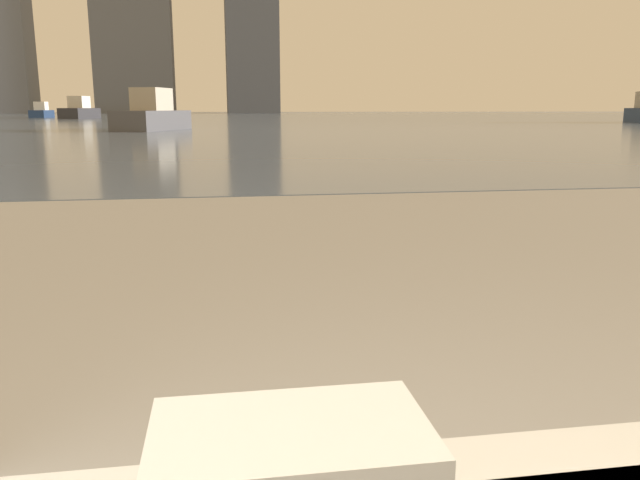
# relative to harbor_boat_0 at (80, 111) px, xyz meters

# --- Properties ---
(harbor_water) EXTENTS (180.00, 110.00, 0.01)m
(harbor_water) POSITION_rel_harbor_boat_0_xyz_m (12.48, 2.00, -0.70)
(harbor_water) COLOR slate
(harbor_water) RESTS_ON ground_plane
(harbor_boat_0) EXTENTS (2.77, 5.52, 1.98)m
(harbor_boat_0) POSITION_rel_harbor_boat_0_xyz_m (0.00, 0.00, 0.00)
(harbor_boat_0) COLOR #2D2D33
(harbor_boat_0) RESTS_ON harbor_water
(harbor_boat_1) EXTENTS (3.10, 5.00, 1.77)m
(harbor_boat_1) POSITION_rel_harbor_boat_0_xyz_m (9.46, -31.74, -0.07)
(harbor_boat_1) COLOR #4C4C51
(harbor_boat_1) RESTS_ON harbor_water
(harbor_boat_2) EXTENTS (1.43, 4.11, 1.54)m
(harbor_boat_2) POSITION_rel_harbor_boat_0_xyz_m (-4.96, 6.59, -0.15)
(harbor_boat_2) COLOR navy
(harbor_boat_2) RESTS_ON harbor_water
(skyline_tower_1) EXTENTS (13.43, 6.03, 30.20)m
(skyline_tower_1) POSITION_rel_harbor_boat_0_xyz_m (-2.01, 58.00, 14.39)
(skyline_tower_1) COLOR slate
(skyline_tower_1) RESTS_ON ground_plane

